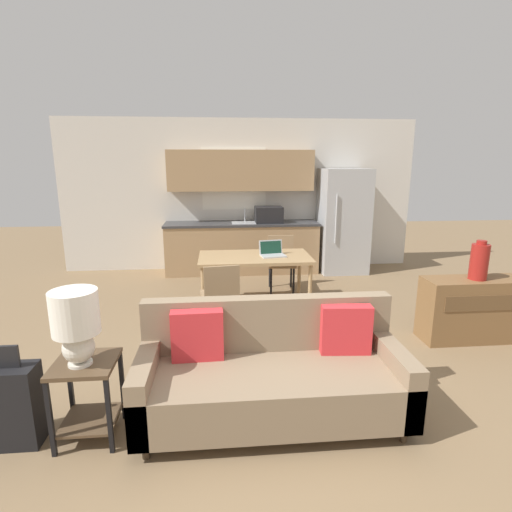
% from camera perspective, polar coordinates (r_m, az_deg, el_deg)
% --- Properties ---
extents(ground_plane, '(20.00, 20.00, 0.00)m').
position_cam_1_polar(ground_plane, '(3.37, 2.66, -22.12)').
color(ground_plane, '#7F6647').
extents(wall_back, '(6.40, 0.07, 2.70)m').
position_cam_1_polar(wall_back, '(7.38, -2.24, 8.69)').
color(wall_back, silver).
rests_on(wall_back, ground_plane).
extents(kitchen_counter, '(2.72, 0.65, 2.15)m').
position_cam_1_polar(kitchen_counter, '(7.14, -1.97, 4.41)').
color(kitchen_counter, tan).
rests_on(kitchen_counter, ground_plane).
extents(refrigerator, '(0.81, 0.79, 1.83)m').
position_cam_1_polar(refrigerator, '(7.34, 12.31, 4.93)').
color(refrigerator, '#B7BABC').
rests_on(refrigerator, ground_plane).
extents(dining_table, '(1.49, 0.82, 0.72)m').
position_cam_1_polar(dining_table, '(5.35, -0.18, -0.66)').
color(dining_table, tan).
rests_on(dining_table, ground_plane).
extents(couch, '(2.01, 0.80, 0.89)m').
position_cam_1_polar(couch, '(3.23, 2.22, -16.46)').
color(couch, '#3D2D1E').
rests_on(couch, ground_plane).
extents(side_table, '(0.42, 0.42, 0.59)m').
position_cam_1_polar(side_table, '(3.22, -22.95, -16.88)').
color(side_table, brown).
rests_on(side_table, ground_plane).
extents(table_lamp, '(0.31, 0.31, 0.53)m').
position_cam_1_polar(table_lamp, '(2.98, -24.35, -8.53)').
color(table_lamp, silver).
rests_on(table_lamp, side_table).
extents(credenza, '(1.10, 0.39, 0.71)m').
position_cam_1_polar(credenza, '(5.08, 28.45, -6.70)').
color(credenza, brown).
rests_on(credenza, ground_plane).
extents(vase, '(0.19, 0.19, 0.43)m').
position_cam_1_polar(vase, '(4.93, 29.27, -0.67)').
color(vase, maroon).
rests_on(vase, credenza).
extents(dining_chair_far_right, '(0.45, 0.45, 0.83)m').
position_cam_1_polar(dining_chair_far_right, '(6.19, 3.63, -0.54)').
color(dining_chair_far_right, '#997A56').
rests_on(dining_chair_far_right, ground_plane).
extents(dining_chair_near_left, '(0.47, 0.47, 0.83)m').
position_cam_1_polar(dining_chair_near_left, '(4.64, -5.09, -5.36)').
color(dining_chair_near_left, '#997A56').
rests_on(dining_chair_near_left, ground_plane).
extents(laptop, '(0.36, 0.30, 0.20)m').
position_cam_1_polar(laptop, '(5.36, 2.31, 0.57)').
color(laptop, '#B7BABC').
rests_on(laptop, dining_table).
extents(suitcase, '(0.45, 0.22, 0.75)m').
position_cam_1_polar(suitcase, '(3.44, -32.12, -17.63)').
color(suitcase, black).
rests_on(suitcase, ground_plane).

